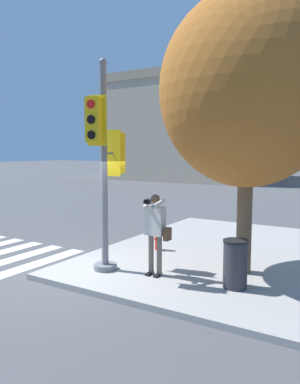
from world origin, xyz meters
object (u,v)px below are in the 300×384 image
fire_hydrant (158,238)px  street_tree (248,90)px  trash_bin (235,264)px  traffic_signal_pole (105,161)px  person_photographer (156,227)px

fire_hydrant → street_tree: bearing=-14.4°
street_tree → fire_hydrant: size_ratio=9.09×
street_tree → fire_hydrant: bearing=165.6°
fire_hydrant → trash_bin: (2.66, -1.64, 0.15)m
traffic_signal_pole → fire_hydrant: (0.12, 2.05, -2.08)m
trash_bin → street_tree: bearing=98.9°
person_photographer → trash_bin: size_ratio=1.84×
traffic_signal_pole → person_photographer: size_ratio=2.64×
person_photographer → fire_hydrant: size_ratio=2.65×
fire_hydrant → trash_bin: 3.12m
street_tree → trash_bin: 3.52m
traffic_signal_pole → street_tree: 3.31m
street_tree → person_photographer: bearing=-142.5°
person_photographer → traffic_signal_pole: bearing=-167.6°
person_photographer → street_tree: street_tree is taller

